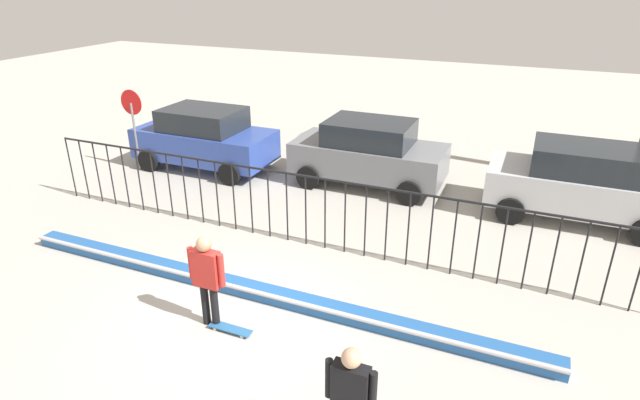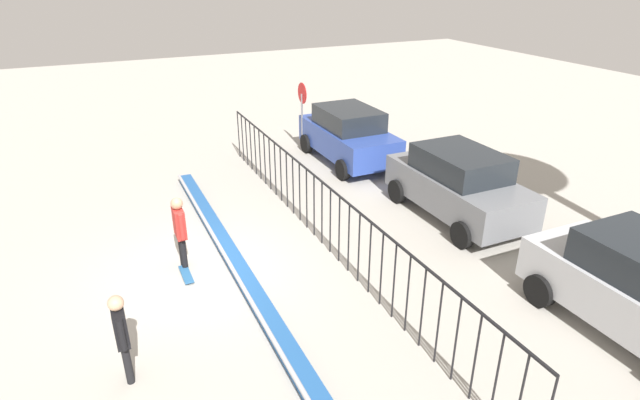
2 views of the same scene
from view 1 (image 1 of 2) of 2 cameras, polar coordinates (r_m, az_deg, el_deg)
The scene contains 10 objects.
ground_plane at distance 9.72m, azimuth -9.40°, elevation -12.92°, with size 60.00×60.00×0.00m, color #ADA89E.
bowl_coping_ledge at distance 10.23m, azimuth -6.93°, elevation -9.84°, with size 11.00×0.40×0.27m.
perimeter_fence at distance 11.56m, azimuth -1.57°, elevation -0.23°, with size 14.04×0.04×1.69m.
skateboarder at distance 9.14m, azimuth -12.24°, elevation -7.84°, with size 0.71×0.26×1.75m.
skateboard at distance 9.46m, azimuth -9.75°, elevation -13.66°, with size 0.80×0.20×0.07m.
camera_operator at distance 6.87m, azimuth 3.34°, elevation -20.24°, with size 0.67×0.25×1.67m.
parked_car_blue at distance 16.66m, azimuth -12.49°, elevation 6.62°, with size 4.30×2.12×1.90m.
parked_car_gray at distance 15.00m, azimuth 5.33°, elevation 5.16°, with size 4.30×2.12×1.90m.
parked_car_silver at distance 14.33m, azimuth 26.49°, elevation 1.74°, with size 4.30×2.12×1.90m.
stop_sign at distance 16.93m, azimuth -19.69°, elevation 8.33°, with size 0.76×0.07×2.50m.
Camera 1 is at (4.43, -6.43, 5.78)m, focal length 29.33 mm.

